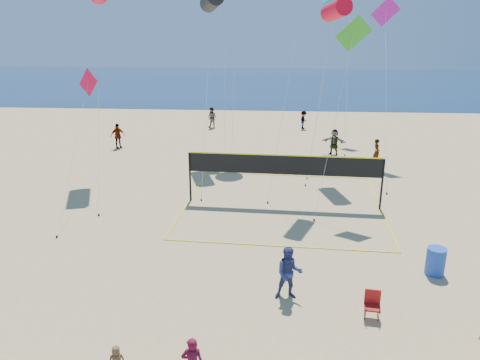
{
  "coord_description": "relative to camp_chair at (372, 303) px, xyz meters",
  "views": [
    {
      "loc": [
        1.27,
        -11.93,
        8.64
      ],
      "look_at": [
        0.24,
        2.0,
        3.97
      ],
      "focal_mm": 35.0,
      "sensor_mm": 36.0,
      "label": 1
    }
  ],
  "objects": [
    {
      "name": "kite_7",
      "position": [
        0.62,
        20.6,
        9.24
      ],
      "size": [
        2.79,
        8.05,
        10.55
      ],
      "rotation": [
        0.0,
        0.0,
        0.29
      ],
      "color": "#27D7E7",
      "rests_on": "ground"
    },
    {
      "name": "volleyball_net",
      "position": [
        -2.6,
        9.41,
        1.29
      ],
      "size": [
        10.17,
        10.03,
        2.6
      ],
      "rotation": [
        0.0,
        0.0,
        -0.05
      ],
      "color": "black",
      "rests_on": "ground"
    },
    {
      "name": "ocean",
      "position": [
        -4.41,
        61.24,
        -0.49
      ],
      "size": [
        140.0,
        50.0,
        0.03
      ],
      "primitive_type": "cube",
      "color": "navy",
      "rests_on": "ground"
    },
    {
      "name": "bystander_a",
      "position": [
        -2.54,
        0.91,
        0.41
      ],
      "size": [
        0.93,
        0.74,
        1.83
      ],
      "primitive_type": "imported",
      "rotation": [
        0.0,
        0.0,
        0.06
      ],
      "color": "navy",
      "rests_on": "ground"
    },
    {
      "name": "far_person_0",
      "position": [
        -14.5,
        19.89,
        0.4
      ],
      "size": [
        1.1,
        1.02,
        1.81
      ],
      "primitive_type": "imported",
      "rotation": [
        0.0,
        0.0,
        0.7
      ],
      "color": "gray",
      "rests_on": "ground"
    },
    {
      "name": "trash_barrel",
      "position": [
        2.8,
        2.86,
        0.01
      ],
      "size": [
        0.86,
        0.86,
        1.02
      ],
      "primitive_type": "cylinder",
      "rotation": [
        0.0,
        0.0,
        -0.32
      ],
      "color": "#1B46B3",
      "rests_on": "ground"
    },
    {
      "name": "far_person_3",
      "position": [
        -8.52,
        27.35,
        0.39
      ],
      "size": [
        1.04,
        0.93,
        1.78
      ],
      "primitive_type": "imported",
      "rotation": [
        0.0,
        0.0,
        -0.34
      ],
      "color": "gray",
      "rests_on": "ground"
    },
    {
      "name": "kite_5",
      "position": [
        3.75,
        19.14,
        8.4
      ],
      "size": [
        1.74,
        8.69,
        10.3
      ],
      "rotation": [
        0.0,
        0.0,
        -0.21
      ],
      "color": "#BE1CAD",
      "rests_on": "ground"
    },
    {
      "name": "kite_4",
      "position": [
        0.32,
        9.95,
        7.31
      ],
      "size": [
        2.47,
        2.87,
        9.06
      ],
      "rotation": [
        0.0,
        0.0,
        0.19
      ],
      "color": "green",
      "rests_on": "ground"
    },
    {
      "name": "kite_10",
      "position": [
        0.21,
        15.66,
        8.89
      ],
      "size": [
        2.36,
        4.68,
        10.06
      ],
      "rotation": [
        0.0,
        0.0,
        0.27
      ],
      "color": "red",
      "rests_on": "ground"
    },
    {
      "name": "far_person_1",
      "position": [
        1.04,
        19.22,
        0.39
      ],
      "size": [
        1.74,
        1.06,
        1.79
      ],
      "primitive_type": "imported",
      "rotation": [
        0.0,
        0.0,
        -0.35
      ],
      "color": "gray",
      "rests_on": "ground"
    },
    {
      "name": "kite_1",
      "position": [
        -7.2,
        18.38,
        9.55
      ],
      "size": [
        1.88,
        10.24,
        10.77
      ],
      "rotation": [
        0.0,
        0.0,
        0.33
      ],
      "color": "black",
      "rests_on": "ground"
    },
    {
      "name": "camp_chair",
      "position": [
        0.0,
        0.0,
        0.0
      ],
      "size": [
        0.54,
        0.65,
        1.0
      ],
      "rotation": [
        0.0,
        0.0,
        -0.14
      ],
      "color": "#A01512",
      "rests_on": "ground"
    },
    {
      "name": "ground",
      "position": [
        -4.41,
        -0.76,
        -0.51
      ],
      "size": [
        120.0,
        120.0,
        0.0
      ],
      "primitive_type": "plane",
      "color": "tan",
      "rests_on": "ground"
    },
    {
      "name": "kite_3",
      "position": [
        -12.89,
        11.15,
        4.88
      ],
      "size": [
        1.38,
        7.22,
        6.49
      ],
      "rotation": [
        0.0,
        0.0,
        -0.36
      ],
      "color": "#CD093B",
      "rests_on": "ground"
    },
    {
      "name": "far_person_2",
      "position": [
        3.45,
        16.81,
        0.35
      ],
      "size": [
        0.47,
        0.66,
        1.72
      ],
      "primitive_type": "imported",
      "rotation": [
        0.0,
        0.0,
        1.67
      ],
      "color": "gray",
      "rests_on": "ground"
    },
    {
      "name": "far_person_4",
      "position": [
        -0.59,
        27.6,
        0.27
      ],
      "size": [
        0.89,
        1.14,
        1.54
      ],
      "primitive_type": "imported",
      "rotation": [
        0.0,
        0.0,
        1.21
      ],
      "color": "gray",
      "rests_on": "ground"
    }
  ]
}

